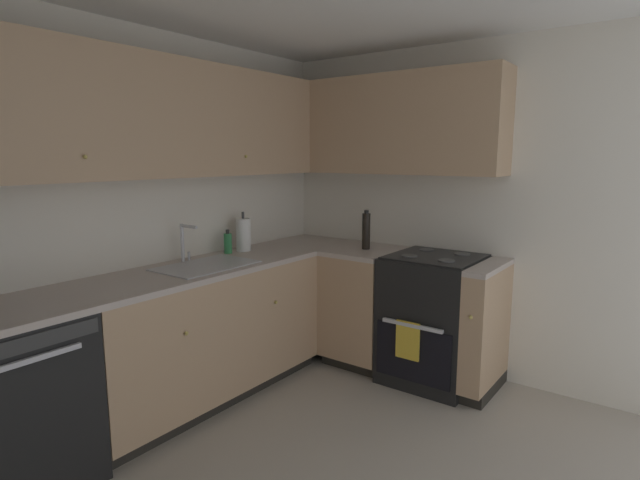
{
  "coord_description": "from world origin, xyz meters",
  "views": [
    {
      "loc": [
        -1.72,
        -1.34,
        1.61
      ],
      "look_at": [
        0.97,
        0.64,
        1.06
      ],
      "focal_mm": 28.44,
      "sensor_mm": 36.0,
      "label": 1
    }
  ],
  "objects": [
    {
      "name": "wall_back",
      "position": [
        0.0,
        1.52,
        1.2
      ],
      "size": [
        3.83,
        0.05,
        2.41
      ],
      "primitive_type": "cube",
      "color": "silver",
      "rests_on": "ground_plane"
    },
    {
      "name": "wall_right",
      "position": [
        1.89,
        0.0,
        1.2
      ],
      "size": [
        0.05,
        3.08,
        2.41
      ],
      "primitive_type": "cube",
      "color": "silver",
      "rests_on": "ground_plane"
    },
    {
      "name": "dishwasher",
      "position": [
        -0.76,
        1.19,
        0.44
      ],
      "size": [
        0.6,
        0.63,
        0.87
      ],
      "color": "black",
      "rests_on": "ground_plane"
    },
    {
      "name": "lower_cabinets_back",
      "position": [
        0.4,
        1.19,
        0.44
      ],
      "size": [
        1.72,
        0.62,
        0.87
      ],
      "color": "tan",
      "rests_on": "ground_plane"
    },
    {
      "name": "countertop_back",
      "position": [
        0.4,
        1.19,
        0.89
      ],
      "size": [
        2.93,
        0.6,
        0.03
      ],
      "primitive_type": "cube",
      "color": "#B7A89E",
      "rests_on": "lower_cabinets_back"
    },
    {
      "name": "lower_cabinets_right",
      "position": [
        1.57,
        0.42,
        0.44
      ],
      "size": [
        0.62,
        1.27,
        0.87
      ],
      "color": "tan",
      "rests_on": "ground_plane"
    },
    {
      "name": "countertop_right",
      "position": [
        1.57,
        0.42,
        0.89
      ],
      "size": [
        0.6,
        1.27,
        0.03
      ],
      "color": "#B7A89E",
      "rests_on": "lower_cabinets_right"
    },
    {
      "name": "oven_range",
      "position": [
        1.58,
        0.08,
        0.46
      ],
      "size": [
        0.68,
        0.62,
        1.06
      ],
      "color": "black",
      "rests_on": "ground_plane"
    },
    {
      "name": "upper_cabinets_back",
      "position": [
        0.24,
        1.33,
        1.84
      ],
      "size": [
        2.61,
        0.34,
        0.72
      ],
      "color": "tan"
    },
    {
      "name": "upper_cabinets_right",
      "position": [
        1.71,
        0.59,
        1.84
      ],
      "size": [
        0.32,
        1.81,
        0.72
      ],
      "color": "tan"
    },
    {
      "name": "sink",
      "position": [
        0.43,
        1.16,
        0.87
      ],
      "size": [
        0.63,
        0.4,
        0.1
      ],
      "color": "#B7B7BC",
      "rests_on": "countertop_back"
    },
    {
      "name": "faucet",
      "position": [
        0.43,
        1.37,
        1.06
      ],
      "size": [
        0.07,
        0.16,
        0.26
      ],
      "color": "silver",
      "rests_on": "countertop_back"
    },
    {
      "name": "soap_bottle",
      "position": [
        0.82,
        1.37,
        0.98
      ],
      "size": [
        0.06,
        0.06,
        0.18
      ],
      "color": "#338C4C",
      "rests_on": "countertop_back"
    },
    {
      "name": "paper_towel_roll",
      "position": [
        0.96,
        1.35,
        1.03
      ],
      "size": [
        0.11,
        0.11,
        0.3
      ],
      "color": "white",
      "rests_on": "countertop_back"
    },
    {
      "name": "oil_bottle",
      "position": [
        1.57,
        0.65,
        1.05
      ],
      "size": [
        0.06,
        0.06,
        0.3
      ],
      "color": "black",
      "rests_on": "countertop_right"
    }
  ]
}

